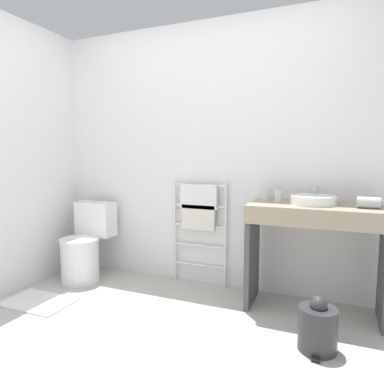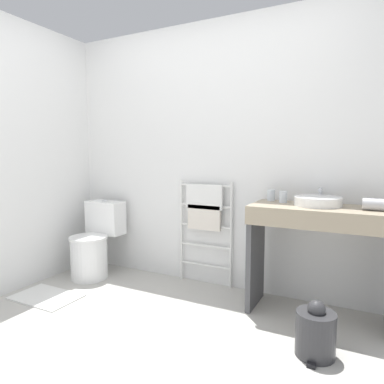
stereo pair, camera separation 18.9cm
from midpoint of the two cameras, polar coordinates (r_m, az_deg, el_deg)
ground_plane at (r=2.20m, az=-15.27°, el=-27.36°), size 12.00×12.00×0.00m
wall_back at (r=3.17m, az=1.34°, el=6.00°), size 3.25×0.12×2.39m
wall_side at (r=3.47m, az=-29.01°, el=5.24°), size 0.12×2.18×2.39m
toilet at (r=3.55m, az=-18.84°, el=-8.52°), size 0.39×0.53×0.74m
towel_radiator at (r=3.14m, az=-0.59°, el=-3.54°), size 0.53×0.06×0.97m
vanity_counter at (r=2.72m, az=17.88°, el=-7.61°), size 0.99×0.46×0.83m
sink_basin at (r=2.71m, az=17.68°, el=-1.22°), size 0.34×0.34×0.07m
faucet at (r=2.85m, az=17.97°, el=-0.03°), size 0.02×0.10×0.12m
cup_near_wall at (r=2.87m, az=10.44°, el=-0.44°), size 0.06×0.06×0.09m
cup_near_edge at (r=2.79m, az=12.38°, el=-0.67°), size 0.06×0.06×0.09m
hair_dryer at (r=2.66m, az=25.77°, el=-1.57°), size 0.20×0.18×0.08m
trash_bin at (r=2.37m, az=17.94°, el=-20.69°), size 0.23×0.27×0.35m
bath_mat at (r=3.24m, az=-25.90°, el=-16.16°), size 0.56×0.36×0.01m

